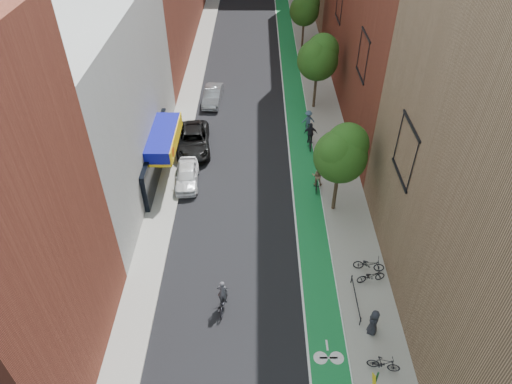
{
  "coord_description": "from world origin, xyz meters",
  "views": [
    {
      "loc": [
        0.47,
        -13.12,
        20.52
      ],
      "look_at": [
        0.39,
        10.03,
        1.5
      ],
      "focal_mm": 32.0,
      "sensor_mm": 36.0,
      "label": 1
    }
  ],
  "objects_px": {
    "cyclist_lane_far": "(308,123)",
    "parked_car_silver": "(213,95)",
    "cyclist_lane_mid": "(310,138)",
    "parked_car_white": "(187,175)",
    "parked_car_black": "(193,141)",
    "cyclist_lane_near": "(317,179)",
    "cyclist_lead": "(223,299)",
    "pedestrian": "(374,322)"
  },
  "relations": [
    {
      "from": "cyclist_lane_far",
      "to": "parked_car_white",
      "type": "bearing_deg",
      "value": 29.82
    },
    {
      "from": "parked_car_white",
      "to": "cyclist_lane_mid",
      "type": "relative_size",
      "value": 1.87
    },
    {
      "from": "parked_car_black",
      "to": "cyclist_lane_mid",
      "type": "xyz_separation_m",
      "value": [
        9.3,
        0.31,
        0.04
      ]
    },
    {
      "from": "cyclist_lead",
      "to": "cyclist_lane_far",
      "type": "xyz_separation_m",
      "value": [
        6.06,
        17.74,
        0.26
      ]
    },
    {
      "from": "parked_car_black",
      "to": "cyclist_lane_near",
      "type": "distance_m",
      "value": 10.58
    },
    {
      "from": "cyclist_lane_near",
      "to": "cyclist_lane_mid",
      "type": "bearing_deg",
      "value": -81.82
    },
    {
      "from": "cyclist_lane_mid",
      "to": "cyclist_lane_far",
      "type": "bearing_deg",
      "value": -86.29
    },
    {
      "from": "cyclist_lead",
      "to": "cyclist_lane_mid",
      "type": "bearing_deg",
      "value": -106.88
    },
    {
      "from": "parked_car_black",
      "to": "cyclist_lane_mid",
      "type": "height_order",
      "value": "cyclist_lane_mid"
    },
    {
      "from": "cyclist_lead",
      "to": "cyclist_lane_near",
      "type": "height_order",
      "value": "cyclist_lane_near"
    },
    {
      "from": "parked_car_white",
      "to": "cyclist_lead",
      "type": "relative_size",
      "value": 2.08
    },
    {
      "from": "cyclist_lead",
      "to": "pedestrian",
      "type": "distance_m",
      "value": 7.88
    },
    {
      "from": "parked_car_silver",
      "to": "pedestrian",
      "type": "bearing_deg",
      "value": -64.29
    },
    {
      "from": "parked_car_black",
      "to": "cyclist_lead",
      "type": "bearing_deg",
      "value": -83.92
    },
    {
      "from": "pedestrian",
      "to": "cyclist_lane_near",
      "type": "bearing_deg",
      "value": -155.81
    },
    {
      "from": "cyclist_lane_far",
      "to": "pedestrian",
      "type": "bearing_deg",
      "value": 88.06
    },
    {
      "from": "parked_car_white",
      "to": "cyclist_lane_far",
      "type": "bearing_deg",
      "value": 32.89
    },
    {
      "from": "parked_car_black",
      "to": "cyclist_lead",
      "type": "height_order",
      "value": "cyclist_lead"
    },
    {
      "from": "cyclist_lane_near",
      "to": "pedestrian",
      "type": "xyz_separation_m",
      "value": [
        1.63,
        -11.87,
        0.12
      ]
    },
    {
      "from": "parked_car_white",
      "to": "cyclist_lead",
      "type": "xyz_separation_m",
      "value": [
        3.23,
        -10.85,
        -0.05
      ]
    },
    {
      "from": "parked_car_black",
      "to": "parked_car_silver",
      "type": "xyz_separation_m",
      "value": [
        0.95,
        7.73,
        -0.07
      ]
    },
    {
      "from": "cyclist_lane_mid",
      "to": "cyclist_lane_far",
      "type": "height_order",
      "value": "cyclist_lane_mid"
    },
    {
      "from": "parked_car_white",
      "to": "parked_car_black",
      "type": "bearing_deg",
      "value": 86.42
    },
    {
      "from": "cyclist_lane_near",
      "to": "cyclist_lane_mid",
      "type": "height_order",
      "value": "cyclist_lane_mid"
    },
    {
      "from": "parked_car_silver",
      "to": "pedestrian",
      "type": "height_order",
      "value": "pedestrian"
    },
    {
      "from": "parked_car_black",
      "to": "cyclist_lane_near",
      "type": "bearing_deg",
      "value": -34.4
    },
    {
      "from": "parked_car_black",
      "to": "parked_car_silver",
      "type": "relative_size",
      "value": 1.3
    },
    {
      "from": "parked_car_white",
      "to": "parked_car_silver",
      "type": "distance_m",
      "value": 12.19
    },
    {
      "from": "cyclist_lane_near",
      "to": "cyclist_lane_far",
      "type": "relative_size",
      "value": 0.97
    },
    {
      "from": "cyclist_lane_mid",
      "to": "cyclist_lead",
      "type": "bearing_deg",
      "value": 72.44
    },
    {
      "from": "parked_car_white",
      "to": "cyclist_lane_mid",
      "type": "xyz_separation_m",
      "value": [
        9.29,
        4.73,
        0.12
      ]
    },
    {
      "from": "parked_car_white",
      "to": "cyclist_lane_near",
      "type": "xyz_separation_m",
      "value": [
        9.29,
        -0.63,
        0.16
      ]
    },
    {
      "from": "cyclist_lane_far",
      "to": "parked_car_silver",
      "type": "bearing_deg",
      "value": -38.95
    },
    {
      "from": "parked_car_white",
      "to": "pedestrian",
      "type": "relative_size",
      "value": 2.46
    },
    {
      "from": "cyclist_lead",
      "to": "pedestrian",
      "type": "bearing_deg",
      "value": 172.27
    },
    {
      "from": "cyclist_lead",
      "to": "pedestrian",
      "type": "height_order",
      "value": "cyclist_lead"
    },
    {
      "from": "parked_car_black",
      "to": "pedestrian",
      "type": "height_order",
      "value": "pedestrian"
    },
    {
      "from": "cyclist_lane_mid",
      "to": "parked_car_white",
      "type": "bearing_deg",
      "value": 30.68
    },
    {
      "from": "parked_car_black",
      "to": "parked_car_white",
      "type": "bearing_deg",
      "value": -95.79
    },
    {
      "from": "parked_car_black",
      "to": "pedestrian",
      "type": "bearing_deg",
      "value": -63.02
    },
    {
      "from": "parked_car_white",
      "to": "cyclist_lead",
      "type": "distance_m",
      "value": 11.32
    },
    {
      "from": "parked_car_white",
      "to": "cyclist_lane_near",
      "type": "bearing_deg",
      "value": -7.57
    }
  ]
}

